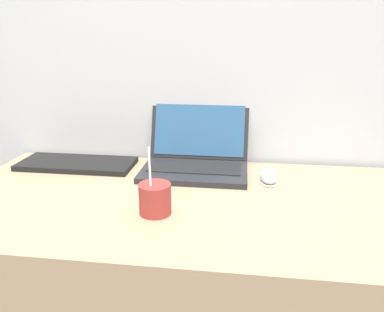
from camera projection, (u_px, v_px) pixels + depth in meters
wall_back at (199, 34)px, 1.39m from camera, size 7.00×0.04×2.50m
desk at (184, 301)px, 1.27m from camera, size 1.47×0.73×0.77m
laptop at (196, 155)px, 1.38m from camera, size 0.38×0.32×0.25m
drink_cup at (155, 198)px, 1.04m from camera, size 0.09×0.09×0.19m
computer_mouse at (269, 177)px, 1.27m from camera, size 0.06×0.11×0.04m
external_keyboard at (77, 164)px, 1.42m from camera, size 0.43×0.18×0.02m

